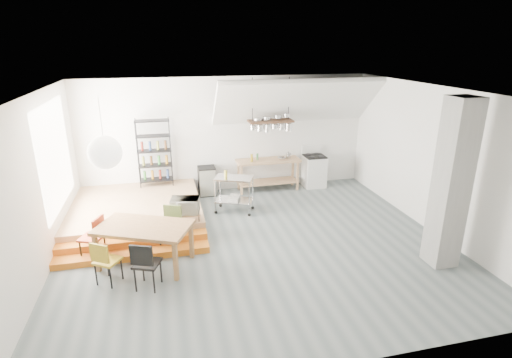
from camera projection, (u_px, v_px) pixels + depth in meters
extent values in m
plane|color=#566264|center=(256.00, 245.00, 8.44)|extent=(8.00, 8.00, 0.00)
cube|color=silver|center=(227.00, 135.00, 11.14)|extent=(8.00, 0.04, 3.20)
cube|color=silver|center=(36.00, 189.00, 7.04)|extent=(0.04, 7.00, 3.20)
cube|color=silver|center=(432.00, 160.00, 8.80)|extent=(0.04, 7.00, 3.20)
cube|color=white|center=(256.00, 91.00, 7.40)|extent=(8.00, 7.00, 0.02)
cube|color=white|center=(296.00, 102.00, 10.67)|extent=(4.40, 1.44, 1.32)
cube|color=white|center=(55.00, 156.00, 8.36)|extent=(0.02, 2.50, 2.20)
cube|color=#9D7A4E|center=(137.00, 210.00, 9.67)|extent=(3.00, 3.00, 0.40)
cube|color=#C76717|center=(133.00, 255.00, 7.92)|extent=(3.00, 0.35, 0.13)
cube|color=#C76717|center=(134.00, 243.00, 8.22)|extent=(3.00, 0.35, 0.27)
cube|color=gray|center=(451.00, 185.00, 7.27)|extent=(0.50, 0.50, 3.20)
cube|color=#9D7A4E|center=(268.00, 161.00, 11.30)|extent=(1.80, 0.60, 0.06)
cube|color=#9D7A4E|center=(268.00, 182.00, 11.50)|extent=(1.70, 0.55, 0.04)
cube|color=#9D7A4E|center=(293.00, 171.00, 11.82)|extent=(0.06, 0.06, 0.86)
cube|color=#9D7A4E|center=(238.00, 175.00, 11.46)|extent=(0.06, 0.06, 0.86)
cube|color=#9D7A4E|center=(298.00, 176.00, 11.42)|extent=(0.06, 0.06, 0.86)
cube|color=#9D7A4E|center=(241.00, 180.00, 11.06)|extent=(0.06, 0.06, 0.86)
cube|color=white|center=(314.00, 172.00, 11.74)|extent=(0.60, 0.60, 0.90)
cube|color=black|center=(315.00, 156.00, 11.59)|extent=(0.58, 0.58, 0.03)
cube|color=white|center=(311.00, 149.00, 11.81)|extent=(0.60, 0.05, 0.25)
cylinder|color=black|center=(317.00, 154.00, 11.74)|extent=(0.18, 0.18, 0.02)
cylinder|color=black|center=(308.00, 154.00, 11.68)|extent=(0.18, 0.18, 0.02)
cylinder|color=black|center=(321.00, 156.00, 11.48)|extent=(0.18, 0.18, 0.02)
cylinder|color=black|center=(312.00, 157.00, 11.42)|extent=(0.18, 0.18, 0.02)
cube|color=#3B2317|center=(270.00, 121.00, 10.73)|extent=(1.20, 0.50, 0.05)
cylinder|color=black|center=(252.00, 100.00, 10.43)|extent=(0.02, 0.02, 1.15)
cylinder|color=black|center=(289.00, 99.00, 10.65)|extent=(0.02, 0.02, 1.15)
cylinder|color=silver|center=(253.00, 127.00, 10.62)|extent=(0.16, 0.16, 0.12)
cylinder|color=silver|center=(260.00, 128.00, 10.67)|extent=(0.20, 0.20, 0.16)
cylinder|color=silver|center=(267.00, 128.00, 10.72)|extent=(0.16, 0.16, 0.20)
cylinder|color=silver|center=(274.00, 126.00, 10.75)|extent=(0.20, 0.20, 0.12)
cylinder|color=silver|center=(282.00, 127.00, 10.80)|extent=(0.16, 0.16, 0.16)
cylinder|color=silver|center=(289.00, 127.00, 10.85)|extent=(0.20, 0.20, 0.20)
cylinder|color=black|center=(170.00, 150.00, 10.78)|extent=(0.02, 0.02, 1.80)
cylinder|color=black|center=(138.00, 152.00, 10.60)|extent=(0.02, 0.02, 1.80)
cylinder|color=black|center=(171.00, 153.00, 10.45)|extent=(0.02, 0.02, 1.80)
cylinder|color=black|center=(138.00, 155.00, 10.26)|extent=(0.02, 0.02, 1.80)
cube|color=black|center=(157.00, 179.00, 10.77)|extent=(0.88, 0.38, 0.02)
cube|color=black|center=(156.00, 165.00, 10.64)|extent=(0.88, 0.38, 0.02)
cube|color=black|center=(154.00, 151.00, 10.51)|extent=(0.88, 0.38, 0.02)
cube|color=black|center=(153.00, 136.00, 10.38)|extent=(0.88, 0.38, 0.02)
cube|color=black|center=(152.00, 121.00, 10.25)|extent=(0.88, 0.38, 0.03)
cylinder|color=#3B8E38|center=(156.00, 174.00, 10.72)|extent=(0.07, 0.07, 0.24)
cylinder|color=#A6721B|center=(155.00, 160.00, 10.59)|extent=(0.07, 0.07, 0.24)
cylinder|color=maroon|center=(154.00, 146.00, 10.46)|extent=(0.07, 0.07, 0.24)
cube|color=#9D7A4E|center=(186.00, 213.00, 8.65)|extent=(0.60, 0.40, 0.03)
cylinder|color=black|center=(197.00, 212.00, 8.89)|extent=(0.02, 0.02, 0.13)
cylinder|color=black|center=(173.00, 215.00, 8.77)|extent=(0.02, 0.02, 0.13)
cylinder|color=black|center=(199.00, 219.00, 8.58)|extent=(0.02, 0.02, 0.13)
cylinder|color=black|center=(173.00, 221.00, 8.46)|extent=(0.02, 0.02, 0.13)
sphere|color=white|center=(105.00, 153.00, 7.10)|extent=(0.60, 0.60, 0.60)
cube|color=brown|center=(144.00, 227.00, 7.46)|extent=(1.96, 1.59, 0.06)
cube|color=brown|center=(191.00, 241.00, 7.83)|extent=(0.10, 0.10, 0.75)
cube|color=brown|center=(119.00, 234.00, 8.11)|extent=(0.10, 0.10, 0.75)
cube|color=brown|center=(176.00, 262.00, 7.07)|extent=(0.10, 0.10, 0.75)
cube|color=brown|center=(97.00, 253.00, 7.35)|extent=(0.10, 0.10, 0.75)
cube|color=gold|center=(108.00, 261.00, 6.99)|extent=(0.53, 0.53, 0.04)
cube|color=gold|center=(99.00, 253.00, 6.76)|extent=(0.33, 0.23, 0.34)
cylinder|color=black|center=(96.00, 275.00, 6.98)|extent=(0.03, 0.03, 0.42)
cylinder|color=black|center=(111.00, 278.00, 6.88)|extent=(0.03, 0.03, 0.42)
cylinder|color=black|center=(108.00, 266.00, 7.25)|extent=(0.03, 0.03, 0.42)
cylinder|color=black|center=(122.00, 269.00, 7.16)|extent=(0.03, 0.03, 0.42)
cube|color=black|center=(147.00, 263.00, 6.85)|extent=(0.54, 0.54, 0.04)
cube|color=black|center=(141.00, 256.00, 6.59)|extent=(0.38, 0.18, 0.36)
cylinder|color=black|center=(135.00, 280.00, 6.79)|extent=(0.03, 0.03, 0.46)
cylinder|color=black|center=(154.00, 281.00, 6.75)|extent=(0.03, 0.03, 0.46)
cylinder|color=black|center=(143.00, 270.00, 7.10)|extent=(0.03, 0.03, 0.46)
cylinder|color=black|center=(161.00, 271.00, 7.06)|extent=(0.03, 0.03, 0.46)
cube|color=#51612E|center=(170.00, 228.00, 8.17)|extent=(0.53, 0.53, 0.04)
cube|color=#51612E|center=(173.00, 213.00, 8.26)|extent=(0.37, 0.19, 0.35)
cylinder|color=black|center=(181.00, 235.00, 8.37)|extent=(0.03, 0.03, 0.44)
cylinder|color=black|center=(167.00, 234.00, 8.42)|extent=(0.03, 0.03, 0.44)
cylinder|color=black|center=(175.00, 243.00, 8.07)|extent=(0.03, 0.03, 0.44)
cylinder|color=black|center=(160.00, 241.00, 8.12)|extent=(0.03, 0.03, 0.44)
cube|color=#AD3618|center=(92.00, 237.00, 7.77)|extent=(0.53, 0.53, 0.04)
cube|color=#AD3618|center=(99.00, 226.00, 7.66)|extent=(0.19, 0.37, 0.36)
cylinder|color=black|center=(96.00, 253.00, 7.67)|extent=(0.03, 0.03, 0.45)
cylinder|color=black|center=(105.00, 245.00, 7.97)|extent=(0.03, 0.03, 0.45)
cylinder|color=black|center=(81.00, 252.00, 7.71)|extent=(0.03, 0.03, 0.45)
cylinder|color=black|center=(90.00, 244.00, 8.02)|extent=(0.03, 0.03, 0.45)
cube|color=silver|center=(234.00, 178.00, 9.81)|extent=(1.04, 0.84, 0.04)
cube|color=silver|center=(234.00, 200.00, 10.00)|extent=(1.04, 0.84, 0.03)
cylinder|color=silver|center=(253.00, 193.00, 10.09)|extent=(0.03, 0.03, 0.87)
sphere|color=black|center=(253.00, 208.00, 10.22)|extent=(0.08, 0.08, 0.08)
cylinder|color=silver|center=(220.00, 190.00, 10.23)|extent=(0.03, 0.03, 0.87)
sphere|color=black|center=(221.00, 205.00, 10.37)|extent=(0.08, 0.08, 0.08)
cylinder|color=silver|center=(249.00, 199.00, 9.67)|extent=(0.03, 0.03, 0.87)
sphere|color=black|center=(249.00, 215.00, 9.81)|extent=(0.08, 0.08, 0.08)
cylinder|color=silver|center=(215.00, 197.00, 9.82)|extent=(0.03, 0.03, 0.87)
sphere|color=black|center=(216.00, 212.00, 9.95)|extent=(0.08, 0.08, 0.08)
cube|color=black|center=(207.00, 181.00, 11.11)|extent=(0.47, 0.47, 0.80)
imported|color=beige|center=(185.00, 205.00, 8.59)|extent=(0.67, 0.52, 0.33)
imported|color=silver|center=(282.00, 158.00, 11.31)|extent=(0.30, 0.30, 0.06)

